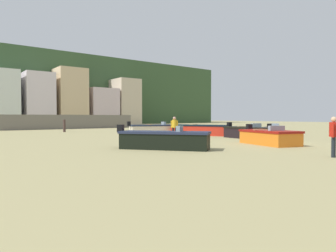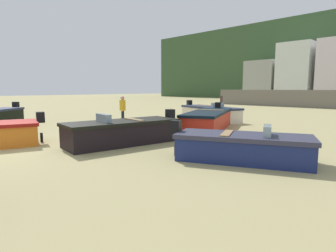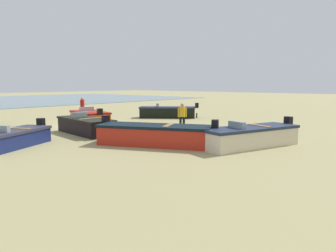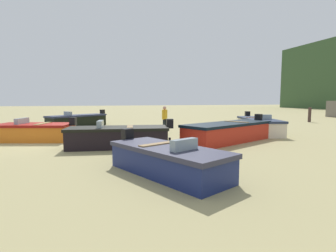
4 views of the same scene
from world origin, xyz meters
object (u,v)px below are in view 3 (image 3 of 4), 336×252
at_px(boat_orange_1, 90,117).
at_px(boat_navy_5, 13,138).
at_px(boat_red_6, 155,135).
at_px(boat_black_2, 86,126).
at_px(boat_black_4, 167,112).
at_px(beach_walker_foreground, 82,105).
at_px(boat_cream_3, 250,136).
at_px(beach_walker_distant, 182,114).

distance_m(boat_orange_1, boat_navy_5, 8.77).
height_order(boat_navy_5, boat_red_6, boat_red_6).
relative_size(boat_black_2, boat_black_4, 1.04).
distance_m(boat_orange_1, boat_black_4, 6.56).
relative_size(boat_orange_1, boat_navy_5, 1.01).
height_order(boat_black_2, boat_red_6, boat_red_6).
xyz_separation_m(boat_black_2, beach_walker_foreground, (-5.74, -8.62, 0.51)).
distance_m(boat_orange_1, boat_red_6, 9.52).
height_order(boat_navy_5, beach_walker_foreground, beach_walker_foreground).
relative_size(boat_cream_3, boat_black_4, 1.15).
height_order(boat_cream_3, beach_walker_foreground, beach_walker_foreground).
bearing_deg(beach_walker_foreground, boat_black_4, 101.40).
xyz_separation_m(boat_black_4, boat_red_6, (9.32, 7.41, 0.01)).
height_order(boat_black_2, beach_walker_foreground, beach_walker_foreground).
bearing_deg(boat_navy_5, boat_orange_1, -82.94).
bearing_deg(boat_black_4, beach_walker_distant, -169.90).
height_order(boat_black_2, boat_navy_5, boat_black_2).
relative_size(boat_red_6, beach_walker_foreground, 3.30).
relative_size(boat_red_6, beach_walker_distant, 3.30).
relative_size(boat_orange_1, boat_red_6, 0.74).
height_order(boat_black_2, beach_walker_distant, beach_walker_distant).
relative_size(boat_black_4, beach_walker_foreground, 2.69).
bearing_deg(boat_cream_3, beach_walker_foreground, 6.89).
height_order(boat_cream_3, boat_navy_5, boat_cream_3).
xyz_separation_m(boat_orange_1, boat_black_4, (-6.35, 1.64, 0.03)).
xyz_separation_m(boat_navy_5, boat_red_6, (-4.44, 4.36, 0.07)).
height_order(boat_cream_3, boat_black_4, boat_black_4).
height_order(boat_red_6, beach_walker_foreground, beach_walker_foreground).
relative_size(boat_orange_1, beach_walker_distant, 2.45).
bearing_deg(boat_cream_3, beach_walker_distant, -2.59).
xyz_separation_m(boat_orange_1, beach_walker_foreground, (-2.73, -4.83, 0.52)).
xyz_separation_m(boat_cream_3, beach_walker_distant, (-1.98, -5.40, 0.50)).
bearing_deg(boat_red_6, boat_cream_3, -79.16).
xyz_separation_m(boat_black_2, beach_walker_distant, (-4.47, 3.27, 0.51)).
distance_m(boat_orange_1, beach_walker_foreground, 5.57).
xyz_separation_m(boat_red_6, beach_walker_distant, (-4.43, -1.99, 0.49)).
bearing_deg(boat_navy_5, boat_cream_3, -163.70).
relative_size(boat_cream_3, beach_walker_distant, 3.10).
distance_m(boat_black_4, boat_red_6, 11.91).
distance_m(boat_orange_1, boat_cream_3, 12.47).
xyz_separation_m(boat_black_4, beach_walker_distant, (4.89, 5.42, 0.49)).
xyz_separation_m(boat_cream_3, beach_walker_foreground, (-3.24, -17.29, 0.50)).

